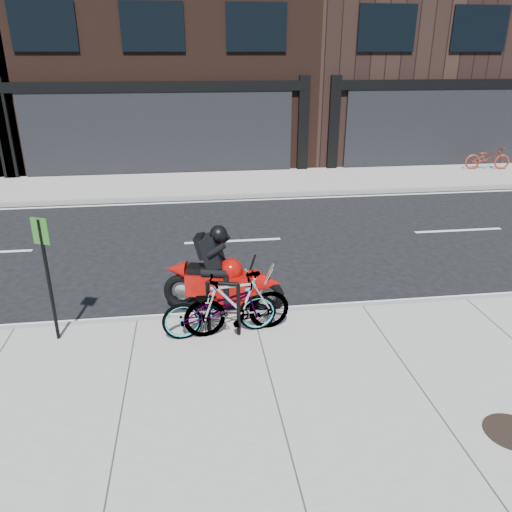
{
  "coord_description": "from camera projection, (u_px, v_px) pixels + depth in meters",
  "views": [
    {
      "loc": [
        -0.98,
        -9.66,
        4.37
      ],
      "look_at": [
        0.15,
        -1.24,
        0.9
      ],
      "focal_mm": 35.0,
      "sensor_mm": 36.0,
      "label": 1
    }
  ],
  "objects": [
    {
      "name": "ground",
      "position": [
        241.0,
        274.0,
        10.64
      ],
      "size": [
        120.0,
        120.0,
        0.0
      ],
      "primitive_type": "plane",
      "color": "black",
      "rests_on": "ground"
    },
    {
      "name": "sidewalk_near",
      "position": [
        285.0,
        437.0,
        6.02
      ],
      "size": [
        60.0,
        6.0,
        0.13
      ],
      "primitive_type": "cube",
      "color": "gray",
      "rests_on": "ground"
    },
    {
      "name": "sidewalk_far",
      "position": [
        218.0,
        183.0,
        17.72
      ],
      "size": [
        60.0,
        3.5,
        0.13
      ],
      "primitive_type": "cube",
      "color": "gray",
      "rests_on": "ground"
    },
    {
      "name": "building_mideast",
      "position": [
        423.0,
        8.0,
        22.81
      ],
      "size": [
        12.0,
        10.0,
        12.5
      ],
      "primitive_type": "cube",
      "color": "black",
      "rests_on": "ground"
    },
    {
      "name": "bike_rack",
      "position": [
        223.0,
        303.0,
        7.93
      ],
      "size": [
        0.54,
        0.21,
        0.93
      ],
      "rotation": [
        0.0,
        0.0,
        -0.3
      ],
      "color": "black",
      "rests_on": "sidewalk_near"
    },
    {
      "name": "bicycle_front",
      "position": [
        220.0,
        307.0,
        7.94
      ],
      "size": [
        1.91,
        0.85,
        0.97
      ],
      "primitive_type": "imported",
      "rotation": [
        0.0,
        0.0,
        1.68
      ],
      "color": "gray",
      "rests_on": "sidewalk_near"
    },
    {
      "name": "bicycle_rear",
      "position": [
        237.0,
        304.0,
        7.96
      ],
      "size": [
        1.79,
        0.71,
        1.04
      ],
      "primitive_type": "imported",
      "rotation": [
        0.0,
        0.0,
        4.84
      ],
      "color": "gray",
      "rests_on": "sidewalk_near"
    },
    {
      "name": "motorcycle",
      "position": [
        228.0,
        278.0,
        8.84
      ],
      "size": [
        2.17,
        0.95,
        1.65
      ],
      "rotation": [
        0.0,
        0.0,
        -0.26
      ],
      "color": "black",
      "rests_on": "ground"
    },
    {
      "name": "bicycle_far",
      "position": [
        488.0,
        158.0,
        19.4
      ],
      "size": [
        1.78,
        0.85,
        0.9
      ],
      "primitive_type": "imported",
      "rotation": [
        0.0,
        0.0,
        1.42
      ],
      "color": "maroon",
      "rests_on": "sidewalk_far"
    },
    {
      "name": "manhole_cover",
      "position": [
        512.0,
        432.0,
        6.01
      ],
      "size": [
        0.82,
        0.82,
        0.02
      ],
      "primitive_type": "cylinder",
      "rotation": [
        0.0,
        0.0,
        -0.28
      ],
      "color": "black",
      "rests_on": "sidewalk_near"
    },
    {
      "name": "sign_post",
      "position": [
        47.0,
        269.0,
        7.53
      ],
      "size": [
        0.26,
        0.12,
        2.02
      ],
      "rotation": [
        0.0,
        0.0,
        -0.4
      ],
      "color": "black",
      "rests_on": "sidewalk_near"
    }
  ]
}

